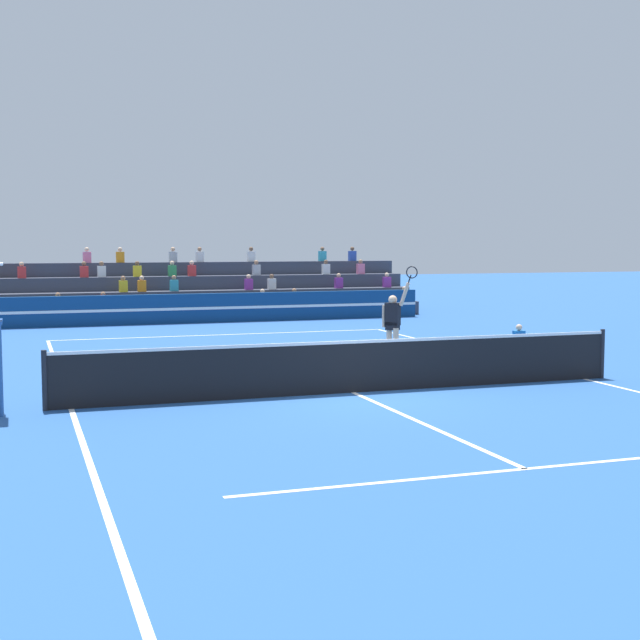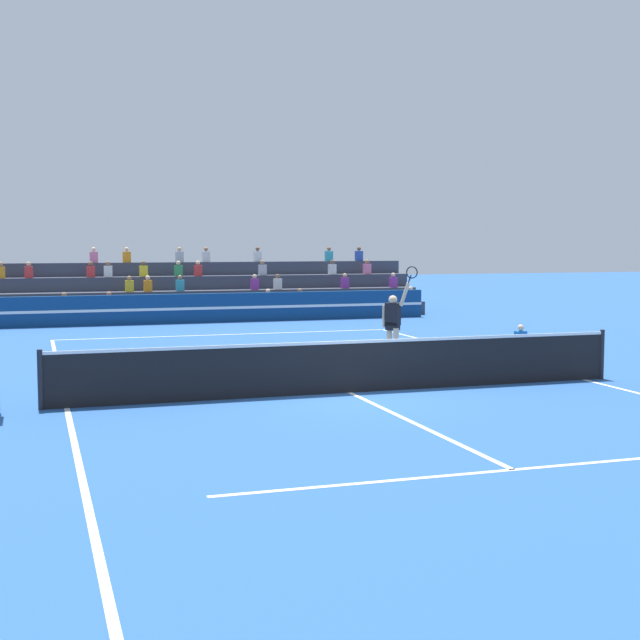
% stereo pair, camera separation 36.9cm
% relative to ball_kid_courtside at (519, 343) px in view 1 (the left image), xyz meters
% --- Properties ---
extents(ground_plane, '(120.00, 120.00, 0.00)m').
position_rel_ball_kid_courtside_xyz_m(ground_plane, '(-6.31, -4.07, -0.33)').
color(ground_plane, '#285699').
extents(court_lines, '(11.10, 23.90, 0.01)m').
position_rel_ball_kid_courtside_xyz_m(court_lines, '(-6.31, -4.07, -0.33)').
color(court_lines, white).
rests_on(court_lines, ground).
extents(tennis_net, '(12.00, 0.10, 1.10)m').
position_rel_ball_kid_courtside_xyz_m(tennis_net, '(-6.31, -4.07, 0.21)').
color(tennis_net, black).
rests_on(tennis_net, ground).
extents(sponsor_banner_wall, '(18.00, 0.26, 1.10)m').
position_rel_ball_kid_courtside_xyz_m(sponsor_banner_wall, '(-6.31, 12.41, 0.22)').
color(sponsor_banner_wall, navy).
rests_on(sponsor_banner_wall, ground).
extents(bleacher_stand, '(19.19, 3.80, 2.83)m').
position_rel_ball_kid_courtside_xyz_m(bleacher_stand, '(-6.31, 15.58, 0.50)').
color(bleacher_stand, '#383D4C').
rests_on(bleacher_stand, ground).
extents(ball_kid_courtside, '(0.30, 0.36, 0.84)m').
position_rel_ball_kid_courtside_xyz_m(ball_kid_courtside, '(0.00, 0.00, 0.00)').
color(ball_kid_courtside, black).
rests_on(ball_kid_courtside, ground).
extents(tennis_player, '(0.69, 0.78, 2.49)m').
position_rel_ball_kid_courtside_xyz_m(tennis_player, '(-3.80, -0.32, 0.66)').
color(tennis_player, beige).
rests_on(tennis_player, ground).
extents(tennis_ball, '(0.07, 0.07, 0.07)m').
position_rel_ball_kid_courtside_xyz_m(tennis_ball, '(-2.17, -2.74, -0.30)').
color(tennis_ball, '#C6DB33').
rests_on(tennis_ball, ground).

